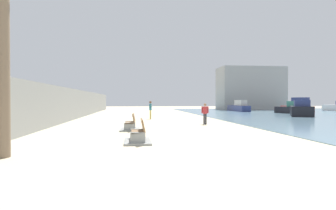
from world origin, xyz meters
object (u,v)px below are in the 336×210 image
object	(u,v)px
person_standing	(205,112)
boat_nearest	(239,107)
boat_mid_bay	(298,107)
boat_distant	(301,110)
bench_near	(138,137)
bench_far	(130,126)
person_walking	(150,109)
boat_far_right	(294,109)

from	to	relation	value
person_standing	boat_nearest	size ratio (longest dim) A/B	0.21
boat_mid_bay	boat_distant	bearing A→B (deg)	-118.74
bench_near	boat_nearest	bearing A→B (deg)	63.46
boat_nearest	boat_distant	bearing A→B (deg)	-83.88
bench_far	boat_distant	distance (m)	22.63
boat_distant	boat_nearest	size ratio (longest dim) A/B	0.71
bench_near	person_walking	xyz separation A→B (m)	(1.36, 15.10, 0.76)
boat_far_right	boat_nearest	xyz separation A→B (m)	(-4.34, 8.77, 0.05)
person_standing	boat_mid_bay	size ratio (longest dim) A/B	0.25
boat_nearest	bench_far	bearing A→B (deg)	-121.17
bench_near	boat_nearest	distance (m)	37.07
boat_nearest	boat_mid_bay	bearing A→B (deg)	-27.04
person_standing	boat_nearest	distance (m)	26.87
boat_nearest	bench_near	bearing A→B (deg)	-116.54
boat_distant	boat_far_right	size ratio (longest dim) A/B	1.01
bench_near	person_standing	world-z (taller)	person_standing
boat_distant	person_walking	bearing A→B (deg)	-169.94
person_standing	boat_mid_bay	world-z (taller)	boat_mid_bay
person_standing	boat_distant	size ratio (longest dim) A/B	0.29
boat_distant	boat_mid_bay	world-z (taller)	boat_mid_bay
person_walking	person_standing	distance (m)	7.23
person_standing	boat_nearest	xyz separation A→B (m)	(11.50, 24.28, -0.19)
bench_near	boat_distant	distance (m)	25.65
boat_mid_bay	boat_far_right	xyz separation A→B (m)	(-3.39, -4.82, -0.17)
boat_distant	person_standing	bearing A→B (deg)	-144.97
bench_far	person_standing	distance (m)	6.64
boat_far_right	person_walking	bearing A→B (deg)	-154.54
boat_distant	boat_nearest	bearing A→B (deg)	96.12
bench_far	person_walking	distance (m)	10.13
bench_near	boat_mid_bay	bearing A→B (deg)	50.26
boat_mid_bay	boat_far_right	size ratio (longest dim) A/B	1.16
boat_far_right	boat_nearest	size ratio (longest dim) A/B	0.71
bench_far	boat_distant	xyz separation A→B (m)	(18.56, 12.93, 0.49)
bench_near	boat_mid_bay	world-z (taller)	boat_mid_bay
bench_far	person_standing	bearing A→B (deg)	34.45
bench_far	boat_nearest	bearing A→B (deg)	58.83
bench_far	person_standing	xyz separation A→B (m)	(5.45, 3.74, 0.66)
person_standing	boat_mid_bay	distance (m)	27.99
person_standing	boat_far_right	bearing A→B (deg)	44.41
bench_near	boat_distant	size ratio (longest dim) A/B	0.40
person_walking	boat_distant	xyz separation A→B (m)	(16.82, 2.98, -0.27)
person_walking	boat_distant	size ratio (longest dim) A/B	0.32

